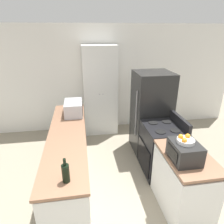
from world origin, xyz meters
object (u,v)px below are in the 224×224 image
refrigerator (151,113)px  wine_bottle (66,173)px  toaster_oven (185,152)px  microwave (74,108)px  stove (161,149)px  pantry_cabinet (100,91)px  fruit_bowl (185,140)px

refrigerator → wine_bottle: size_ratio=5.77×
toaster_oven → microwave: bearing=129.0°
stove → microwave: size_ratio=2.02×
pantry_cabinet → fruit_bowl: bearing=-73.7°
refrigerator → toaster_oven: 1.72m
microwave → wine_bottle: wine_bottle is taller
refrigerator → pantry_cabinet: bearing=133.8°
refrigerator → microwave: bearing=178.4°
microwave → toaster_oven: bearing=-51.0°
stove → wine_bottle: wine_bottle is taller
pantry_cabinet → stove: size_ratio=2.01×
stove → refrigerator: 0.86m
refrigerator → fruit_bowl: bearing=-95.8°
microwave → wine_bottle: 1.90m
wine_bottle → toaster_oven: size_ratio=0.75×
wine_bottle → fruit_bowl: size_ratio=1.37×
stove → fruit_bowl: 1.19m
stove → refrigerator: size_ratio=0.63×
pantry_cabinet → microwave: pantry_cabinet is taller
fruit_bowl → microwave: bearing=129.0°
stove → wine_bottle: (-1.59, -1.10, 0.56)m
stove → refrigerator: bearing=87.2°
toaster_oven → wine_bottle: bearing=-173.8°
microwave → wine_bottle: bearing=-91.6°
fruit_bowl → refrigerator: bearing=84.2°
stove → fruit_bowl: bearing=-98.3°
pantry_cabinet → fruit_bowl: pantry_cabinet is taller
toaster_oven → refrigerator: bearing=84.4°
stove → microwave: microwave is taller
refrigerator → toaster_oven: size_ratio=4.30×
refrigerator → toaster_oven: bearing=-95.6°
toaster_oven → fruit_bowl: (-0.01, 0.01, 0.16)m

